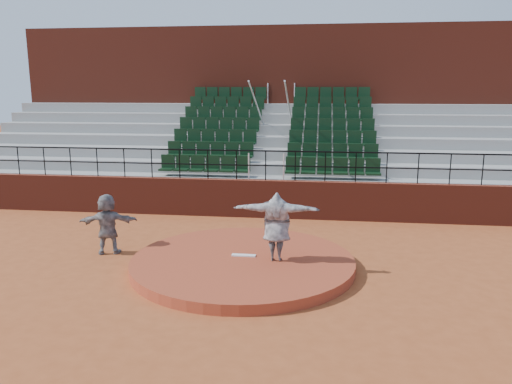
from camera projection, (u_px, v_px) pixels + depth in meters
ground at (243, 267)px, 12.36m from camera, size 90.00×90.00×0.00m
pitchers_mound at (243, 263)px, 12.34m from camera, size 5.50×5.50×0.25m
pitching_rubber at (244, 255)px, 12.45m from camera, size 0.60×0.15×0.03m
boundary_wall at (266, 199)px, 17.08m from camera, size 24.00×0.30×1.30m
wall_railing at (266, 159)px, 16.81m from camera, size 24.04×0.05×1.03m
seating_deck at (276, 161)px, 20.46m from camera, size 24.00×5.97×4.63m
press_box_facade at (284, 106)px, 23.88m from camera, size 24.00×3.00×7.10m
pitcher at (277, 227)px, 12.01m from camera, size 2.08×0.60×1.68m
fielder at (108, 224)px, 13.28m from camera, size 1.59×0.83×1.64m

